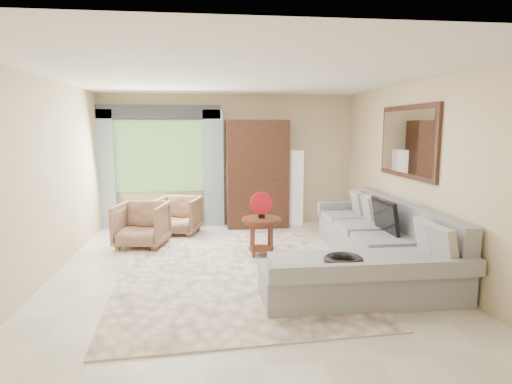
{
  "coord_description": "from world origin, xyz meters",
  "views": [
    {
      "loc": [
        -0.45,
        -5.59,
        1.95
      ],
      "look_at": [
        0.25,
        0.35,
        1.05
      ],
      "focal_mm": 30.0,
      "sensor_mm": 36.0,
      "label": 1
    }
  ],
  "objects": [
    {
      "name": "ground",
      "position": [
        0.0,
        0.0,
        0.0
      ],
      "size": [
        6.0,
        6.0,
        0.0
      ],
      "primitive_type": "plane",
      "color": "silver",
      "rests_on": "ground"
    },
    {
      "name": "area_rug",
      "position": [
        -0.12,
        -0.04,
        0.01
      ],
      "size": [
        3.23,
        4.17,
        0.02
      ],
      "primitive_type": "cube",
      "rotation": [
        0.0,
        0.0,
        0.06
      ],
      "color": "#FBE4C6",
      "rests_on": "ground"
    },
    {
      "name": "sectional_sofa",
      "position": [
        1.78,
        -0.18,
        0.28
      ],
      "size": [
        2.3,
        3.46,
        0.9
      ],
      "color": "#9C9DA4",
      "rests_on": "ground"
    },
    {
      "name": "tv_screen",
      "position": [
        2.05,
        0.05,
        0.72
      ],
      "size": [
        0.14,
        0.74,
        0.48
      ],
      "primitive_type": "cube",
      "rotation": [
        0.0,
        -0.17,
        0.0
      ],
      "color": "black",
      "rests_on": "sectional_sofa"
    },
    {
      "name": "garden_hose",
      "position": [
        1.0,
        -1.32,
        0.55
      ],
      "size": [
        0.43,
        0.43,
        0.09
      ],
      "primitive_type": "torus",
      "color": "black",
      "rests_on": "sectional_sofa"
    },
    {
      "name": "coffee_table",
      "position": [
        0.38,
        0.71,
        0.31
      ],
      "size": [
        0.59,
        0.59,
        0.59
      ],
      "rotation": [
        0.0,
        0.0,
        0.42
      ],
      "color": "#441E12",
      "rests_on": "ground"
    },
    {
      "name": "red_disc",
      "position": [
        0.38,
        0.71,
        0.82
      ],
      "size": [
        0.34,
        0.03,
        0.34
      ],
      "primitive_type": "cylinder",
      "rotation": [
        1.57,
        0.0,
        -0.03
      ],
      "color": "#AF111C",
      "rests_on": "coffee_table"
    },
    {
      "name": "armchair_left",
      "position": [
        -1.52,
        1.48,
        0.37
      ],
      "size": [
        0.93,
        0.94,
        0.73
      ],
      "primitive_type": "imported",
      "rotation": [
        0.0,
        0.0,
        -0.21
      ],
      "color": "#885D4A",
      "rests_on": "ground"
    },
    {
      "name": "armchair_right",
      "position": [
        -0.97,
        2.27,
        0.34
      ],
      "size": [
        0.91,
        0.93,
        0.69
      ],
      "primitive_type": "imported",
      "rotation": [
        0.0,
        0.0,
        -0.27
      ],
      "color": "#8D6A4D",
      "rests_on": "ground"
    },
    {
      "name": "potted_plant",
      "position": [
        -1.94,
        2.54,
        0.24
      ],
      "size": [
        0.5,
        0.46,
        0.48
      ],
      "primitive_type": "imported",
      "rotation": [
        0.0,
        0.0,
        0.22
      ],
      "color": "#999999",
      "rests_on": "ground"
    },
    {
      "name": "armoire",
      "position": [
        0.55,
        2.72,
        1.05
      ],
      "size": [
        1.2,
        0.55,
        2.1
      ],
      "primitive_type": "cube",
      "color": "black",
      "rests_on": "ground"
    },
    {
      "name": "floor_lamp",
      "position": [
        1.35,
        2.78,
        0.75
      ],
      "size": [
        0.24,
        0.24,
        1.5
      ],
      "primitive_type": "cube",
      "color": "silver",
      "rests_on": "ground"
    },
    {
      "name": "window",
      "position": [
        -1.35,
        2.97,
        1.4
      ],
      "size": [
        1.8,
        0.04,
        1.4
      ],
      "primitive_type": "cube",
      "color": "#669E59",
      "rests_on": "wall_back"
    },
    {
      "name": "curtain_left",
      "position": [
        -2.4,
        2.88,
        1.15
      ],
      "size": [
        0.4,
        0.08,
        2.3
      ],
      "primitive_type": "cube",
      "color": "#9EB7CC",
      "rests_on": "ground"
    },
    {
      "name": "curtain_right",
      "position": [
        -0.3,
        2.88,
        1.15
      ],
      "size": [
        0.4,
        0.08,
        2.3
      ],
      "primitive_type": "cube",
      "color": "#9EB7CC",
      "rests_on": "ground"
    },
    {
      "name": "valance",
      "position": [
        -1.35,
        2.9,
        2.25
      ],
      "size": [
        2.4,
        0.12,
        0.26
      ],
      "primitive_type": "cube",
      "color": "#1E232D",
      "rests_on": "wall_back"
    },
    {
      "name": "wall_mirror",
      "position": [
        2.46,
        0.35,
        1.75
      ],
      "size": [
        0.05,
        1.7,
        1.05
      ],
      "color": "black",
      "rests_on": "wall_right"
    }
  ]
}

